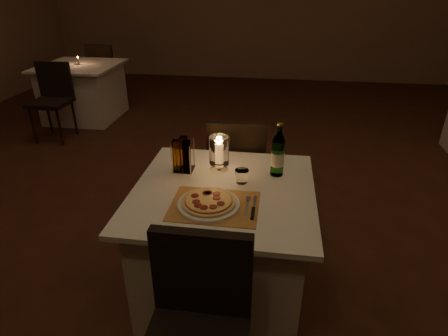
# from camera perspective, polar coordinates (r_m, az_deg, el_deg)

# --- Properties ---
(floor) EXTENTS (8.00, 10.00, 0.02)m
(floor) POSITION_cam_1_polar(r_m,az_deg,el_deg) (3.01, -0.59, -9.50)
(floor) COLOR #452216
(floor) RESTS_ON ground
(main_table) EXTENTS (1.00, 1.00, 0.74)m
(main_table) POSITION_cam_1_polar(r_m,az_deg,el_deg) (2.28, -0.07, -11.16)
(main_table) COLOR silver
(main_table) RESTS_ON ground
(chair_near) EXTENTS (0.42, 0.42, 0.90)m
(chair_near) POSITION_cam_1_polar(r_m,az_deg,el_deg) (1.65, -3.98, -21.65)
(chair_near) COLOR black
(chair_near) RESTS_ON ground
(chair_far) EXTENTS (0.42, 0.42, 0.90)m
(chair_far) POSITION_cam_1_polar(r_m,az_deg,el_deg) (2.79, 2.07, 0.76)
(chair_far) COLOR black
(chair_far) RESTS_ON ground
(placemat) EXTENTS (0.45, 0.34, 0.00)m
(placemat) POSITION_cam_1_polar(r_m,az_deg,el_deg) (1.92, -1.46, -5.79)
(placemat) COLOR #B3793E
(placemat) RESTS_ON main_table
(plate) EXTENTS (0.32, 0.32, 0.01)m
(plate) POSITION_cam_1_polar(r_m,az_deg,el_deg) (1.92, -2.35, -5.49)
(plate) COLOR white
(plate) RESTS_ON placemat
(pizza) EXTENTS (0.28, 0.28, 0.02)m
(pizza) POSITION_cam_1_polar(r_m,az_deg,el_deg) (1.91, -2.36, -5.08)
(pizza) COLOR #D8B77F
(pizza) RESTS_ON plate
(fork) EXTENTS (0.02, 0.18, 0.00)m
(fork) POSITION_cam_1_polar(r_m,az_deg,el_deg) (1.93, 3.56, -5.53)
(fork) COLOR silver
(fork) RESTS_ON placemat
(knife) EXTENTS (0.02, 0.22, 0.01)m
(knife) POSITION_cam_1_polar(r_m,az_deg,el_deg) (1.88, 4.46, -6.52)
(knife) COLOR black
(knife) RESTS_ON placemat
(tumbler) EXTENTS (0.08, 0.08, 0.08)m
(tumbler) POSITION_cam_1_polar(r_m,az_deg,el_deg) (2.12, 2.72, -1.27)
(tumbler) COLOR white
(tumbler) RESTS_ON main_table
(water_bottle) EXTENTS (0.08, 0.08, 0.32)m
(water_bottle) POSITION_cam_1_polar(r_m,az_deg,el_deg) (2.19, 8.21, 2.04)
(water_bottle) COLOR #5BA458
(water_bottle) RESTS_ON main_table
(hurricane_candle) EXTENTS (0.12, 0.12, 0.23)m
(hurricane_candle) POSITION_cam_1_polar(r_m,az_deg,el_deg) (2.20, -0.75, 2.53)
(hurricane_candle) COLOR white
(hurricane_candle) RESTS_ON main_table
(cruet_caddy) EXTENTS (0.12, 0.12, 0.21)m
(cruet_caddy) POSITION_cam_1_polar(r_m,az_deg,el_deg) (2.24, -6.32, 1.82)
(cruet_caddy) COLOR white
(cruet_caddy) RESTS_ON main_table
(neighbor_table_left) EXTENTS (1.00, 1.00, 0.74)m
(neighbor_table_left) POSITION_cam_1_polar(r_m,az_deg,el_deg) (5.61, -20.61, 10.86)
(neighbor_table_left) COLOR silver
(neighbor_table_left) RESTS_ON ground
(neighbor_chair_la) EXTENTS (0.42, 0.42, 0.90)m
(neighbor_chair_la) POSITION_cam_1_polar(r_m,az_deg,el_deg) (4.98, -24.66, 10.30)
(neighbor_chair_la) COLOR black
(neighbor_chair_la) RESTS_ON ground
(neighbor_chair_lb) EXTENTS (0.42, 0.42, 0.90)m
(neighbor_chair_lb) POSITION_cam_1_polar(r_m,az_deg,el_deg) (6.19, -17.84, 14.36)
(neighbor_chair_lb) COLOR black
(neighbor_chair_lb) RESTS_ON ground
(neighbor_candle_left) EXTENTS (0.03, 0.03, 0.11)m
(neighbor_candle_left) POSITION_cam_1_polar(r_m,az_deg,el_deg) (5.52, -21.32, 14.96)
(neighbor_candle_left) COLOR white
(neighbor_candle_left) RESTS_ON neighbor_table_left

